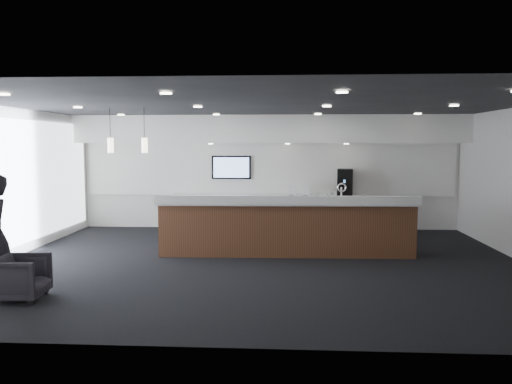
{
  "coord_description": "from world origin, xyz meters",
  "views": [
    {
      "loc": [
        0.45,
        -9.36,
        2.28
      ],
      "look_at": [
        -0.18,
        1.3,
        1.25
      ],
      "focal_mm": 35.0,
      "sensor_mm": 36.0,
      "label": 1
    }
  ],
  "objects": [
    {
      "name": "cup_0",
      "position": [
        1.9,
        3.55,
        1.0
      ],
      "size": [
        0.1,
        0.1,
        0.1
      ],
      "primitive_type": "imported",
      "color": "white",
      "rests_on": "back_credenza"
    },
    {
      "name": "coffee_machine",
      "position": [
        1.99,
        3.65,
        1.29
      ],
      "size": [
        0.43,
        0.54,
        0.68
      ],
      "rotation": [
        0.0,
        0.0,
        -0.1
      ],
      "color": "black",
      "rests_on": "back_credenza"
    },
    {
      "name": "cup_2",
      "position": [
        1.62,
        3.55,
        1.0
      ],
      "size": [
        0.13,
        0.13,
        0.1
      ],
      "primitive_type": "imported",
      "rotation": [
        0.0,
        0.0,
        1.29
      ],
      "color": "white",
      "rests_on": "back_credenza"
    },
    {
      "name": "window_blinds_wall",
      "position": [
        -4.96,
        0.0,
        1.5
      ],
      "size": [
        0.04,
        7.36,
        2.55
      ],
      "primitive_type": "cube",
      "color": "silver",
      "rests_on": "left_wall"
    },
    {
      "name": "ceiling_can_lights",
      "position": [
        0.0,
        0.0,
        2.97
      ],
      "size": [
        7.0,
        5.0,
        0.02
      ],
      "primitive_type": null,
      "color": "white",
      "rests_on": "ceiling"
    },
    {
      "name": "back_credenza",
      "position": [
        -0.0,
        3.64,
        0.48
      ],
      "size": [
        5.06,
        0.66,
        0.95
      ],
      "color": "#919599",
      "rests_on": "ground"
    },
    {
      "name": "armchair",
      "position": [
        -3.42,
        -2.44,
        0.33
      ],
      "size": [
        0.77,
        0.75,
        0.65
      ],
      "primitive_type": "imported",
      "rotation": [
        0.0,
        0.0,
        1.65
      ],
      "color": "black",
      "rests_on": "ground"
    },
    {
      "name": "info_sign_left",
      "position": [
        0.63,
        3.58,
        1.07
      ],
      "size": [
        0.17,
        0.07,
        0.24
      ],
      "primitive_type": "cube",
      "rotation": [
        0.0,
        0.0,
        -0.3
      ],
      "color": "silver",
      "rests_on": "back_credenza"
    },
    {
      "name": "service_counter",
      "position": [
        0.47,
        0.79,
        0.58
      ],
      "size": [
        5.24,
        0.99,
        1.49
      ],
      "rotation": [
        0.0,
        0.0,
        0.02
      ],
      "color": "#562A1C",
      "rests_on": "ground"
    },
    {
      "name": "ceiling",
      "position": [
        0.0,
        0.0,
        3.0
      ],
      "size": [
        10.0,
        8.0,
        0.02
      ],
      "primitive_type": "cube",
      "color": "black",
      "rests_on": "back_wall"
    },
    {
      "name": "cup_1",
      "position": [
        1.76,
        3.55,
        1.0
      ],
      "size": [
        0.15,
        0.15,
        0.1
      ],
      "primitive_type": "imported",
      "rotation": [
        0.0,
        0.0,
        0.65
      ],
      "color": "white",
      "rests_on": "back_credenza"
    },
    {
      "name": "left_wall",
      "position": [
        -5.0,
        0.0,
        1.5
      ],
      "size": [
        0.02,
        8.0,
        3.0
      ],
      "primitive_type": "cube",
      "color": "silver",
      "rests_on": "ground"
    },
    {
      "name": "wall_tv",
      "position": [
        -1.0,
        3.91,
        1.65
      ],
      "size": [
        1.05,
        0.08,
        0.62
      ],
      "color": "black",
      "rests_on": "back_wall"
    },
    {
      "name": "back_wall",
      "position": [
        0.0,
        4.0,
        1.5
      ],
      "size": [
        10.0,
        0.02,
        3.0
      ],
      "primitive_type": "cube",
      "color": "silver",
      "rests_on": "ground"
    },
    {
      "name": "alcove_panel",
      "position": [
        0.0,
        3.97,
        1.6
      ],
      "size": [
        9.8,
        0.06,
        1.4
      ],
      "primitive_type": "cube",
      "color": "white",
      "rests_on": "back_wall"
    },
    {
      "name": "cup_4",
      "position": [
        1.34,
        3.55,
        1.0
      ],
      "size": [
        0.14,
        0.14,
        0.1
      ],
      "primitive_type": "imported",
      "rotation": [
        0.0,
        0.0,
        2.58
      ],
      "color": "white",
      "rests_on": "back_credenza"
    },
    {
      "name": "cup_3",
      "position": [
        1.48,
        3.55,
        1.0
      ],
      "size": [
        0.13,
        0.13,
        0.1
      ],
      "primitive_type": "imported",
      "rotation": [
        0.0,
        0.0,
        1.94
      ],
      "color": "white",
      "rests_on": "back_credenza"
    },
    {
      "name": "info_sign_right",
      "position": [
        0.99,
        3.52,
        1.08
      ],
      "size": [
        0.2,
        0.07,
        0.27
      ],
      "primitive_type": "cube",
      "rotation": [
        0.0,
        0.0,
        -0.26
      ],
      "color": "silver",
      "rests_on": "back_credenza"
    },
    {
      "name": "soffit_bulkhead",
      "position": [
        0.0,
        3.55,
        2.65
      ],
      "size": [
        10.0,
        0.9,
        0.7
      ],
      "primitive_type": "cube",
      "color": "white",
      "rests_on": "back_wall"
    },
    {
      "name": "pendant_left",
      "position": [
        -2.4,
        0.8,
        2.25
      ],
      "size": [
        0.12,
        0.12,
        0.3
      ],
      "primitive_type": "cylinder",
      "color": "#F2E3BD",
      "rests_on": "ceiling"
    },
    {
      "name": "cup_5",
      "position": [
        1.2,
        3.55,
        1.0
      ],
      "size": [
        0.11,
        0.11,
        0.1
      ],
      "primitive_type": "imported",
      "rotation": [
        0.0,
        0.0,
        3.23
      ],
      "color": "white",
      "rests_on": "back_credenza"
    },
    {
      "name": "ground",
      "position": [
        0.0,
        0.0,
        0.0
      ],
      "size": [
        10.0,
        10.0,
        0.0
      ],
      "primitive_type": "plane",
      "color": "black",
      "rests_on": "ground"
    },
    {
      "name": "pendant_right",
      "position": [
        -3.1,
        0.8,
        2.25
      ],
      "size": [
        0.12,
        0.12,
        0.3
      ],
      "primitive_type": "cylinder",
      "color": "#F2E3BD",
      "rests_on": "ceiling"
    }
  ]
}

